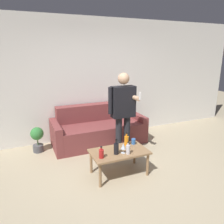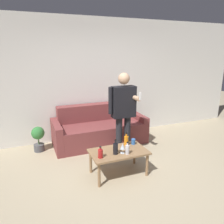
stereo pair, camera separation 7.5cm
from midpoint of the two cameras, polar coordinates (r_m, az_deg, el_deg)
The scene contains 12 objects.
ground_plane at distance 3.57m, azimuth 6.91°, elevation -18.13°, with size 16.00×16.00×0.00m, color tan.
wall_back at distance 5.03m, azimuth -4.76°, elevation 8.39°, with size 8.00×0.06×2.70m.
couch at distance 4.87m, azimuth -2.95°, elevation -4.53°, with size 2.00×0.86×0.83m.
coffee_table at distance 3.62m, azimuth 2.34°, elevation -10.84°, with size 0.92×0.54×0.42m.
bottle_orange at distance 3.35m, azimuth -2.38°, elevation -10.72°, with size 0.08×0.08×0.19m.
bottle_green at distance 3.46m, azimuth 1.55°, elevation -9.48°, with size 0.08×0.08×0.24m.
bottle_dark at distance 3.77m, azimuth 4.32°, elevation -7.41°, with size 0.07×0.07×0.22m.
bottle_yellow at distance 3.47m, azimuth 4.68°, elevation -9.68°, with size 0.06×0.06×0.20m.
wine_glass_near at distance 3.48m, azimuth 3.40°, elevation -9.01°, with size 0.07×0.07×0.17m.
cup_on_table at distance 3.84m, azimuth 6.15°, elevation -7.69°, with size 0.07×0.07×0.10m.
person_standing_front at distance 4.09m, azimuth 3.50°, elevation 0.86°, with size 0.52×0.42×1.61m.
potted_plant at distance 4.67m, azimuth -18.27°, elevation -6.20°, with size 0.26×0.26×0.52m.
Camera 2 is at (-1.45, -2.59, 1.98)m, focal length 35.00 mm.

